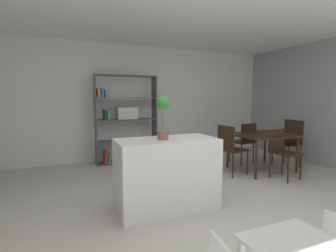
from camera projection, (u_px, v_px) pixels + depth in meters
ground_plane at (192, 208)px, 3.33m from camera, size 10.00×10.00×0.00m
back_partition at (132, 103)px, 5.96m from camera, size 7.26×0.06×2.66m
kitchen_island at (167, 174)px, 3.26m from camera, size 1.29×0.62×0.93m
potted_plant_on_island at (163, 113)px, 3.12m from camera, size 0.17×0.17×0.54m
open_bookshelf at (123, 118)px, 5.60m from camera, size 1.36×0.33×1.94m
child_chair_right at (336, 251)px, 1.84m from camera, size 0.32×0.32×0.57m
dining_table at (262, 137)px, 5.00m from camera, size 1.12×0.95×0.73m
dining_chair_far at (245, 139)px, 5.47m from camera, size 0.43×0.45×0.90m
dining_chair_near at (281, 149)px, 4.54m from camera, size 0.46×0.47×0.88m
dining_chair_island_side at (230, 146)px, 4.70m from camera, size 0.47×0.47×0.94m
dining_chair_window_side at (290, 139)px, 5.31m from camera, size 0.44×0.47×0.99m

